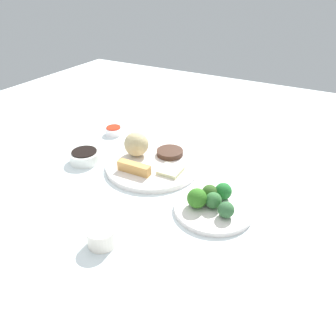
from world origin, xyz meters
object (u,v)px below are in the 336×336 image
Objects in this scene: main_plate at (153,165)px; sauce_ramekin_sweet_and_sour at (114,131)px; soy_sauce_bowl at (85,157)px; broccoli_plate at (213,208)px; teacup at (102,236)px.

sauce_ramekin_sweet_and_sour reaches higher than main_plate.
soy_sauce_bowl is at bearing 109.14° from main_plate.
main_plate is at bearing -118.23° from sauce_ramekin_sweet_and_sour.
soy_sauce_bowl is 0.22m from sauce_ramekin_sweet_and_sour.
broccoli_plate is at bearing -116.05° from sauce_ramekin_sweet_and_sour.
main_plate is at bearing 12.06° from teacup.
sauce_ramekin_sweet_and_sour is at bearing 63.95° from broccoli_plate.
soy_sauce_bowl is 0.40m from teacup.
broccoli_plate is 0.57m from sauce_ramekin_sweet_and_sour.
main_plate is 0.28m from broccoli_plate.
broccoli_plate is 2.09× the size of soy_sauce_bowl.
teacup reaches higher than soy_sauce_bowl.
sauce_ramekin_sweet_and_sour is 0.60m from teacup.
main_plate is 0.36m from teacup.
soy_sauce_bowl is 1.49× the size of sauce_ramekin_sweet_and_sour.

